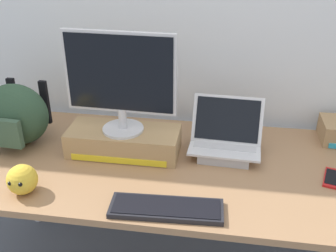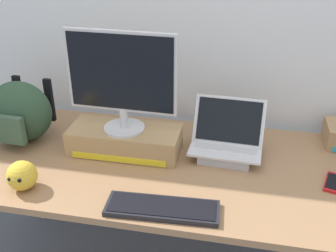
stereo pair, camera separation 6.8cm
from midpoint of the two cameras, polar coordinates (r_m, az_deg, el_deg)
back_wall at (r=2.02m, az=4.03°, el=16.55°), size 7.00×0.10×2.60m
desk at (r=1.79m, az=1.10°, el=-6.93°), size 1.87×0.82×0.73m
toner_box_yellow at (r=1.82m, az=-5.06°, el=-2.02°), size 0.50×0.21×0.11m
desktop_monitor at (r=1.69m, az=-5.48°, el=6.59°), size 0.48×0.18×0.44m
open_laptop at (r=1.81m, az=9.33°, el=-2.75°), size 0.32×0.23×0.25m
external_keyboard at (r=1.49m, az=0.51°, el=-11.60°), size 0.42×0.15×0.02m
messenger_backpack at (r=1.98m, az=-19.32°, el=1.90°), size 0.31×0.28×0.29m
cell_phone at (r=1.77m, az=23.66°, el=-7.42°), size 0.11×0.16×0.01m
plush_toy at (r=1.66m, az=-18.91°, el=-6.69°), size 0.12×0.12×0.12m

